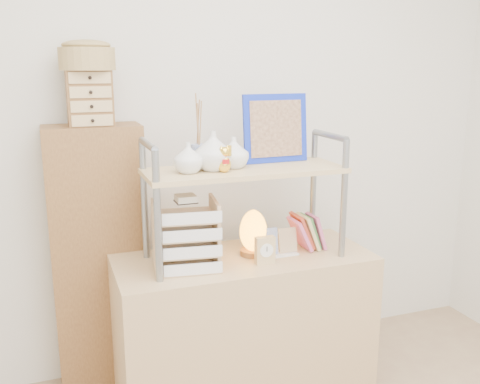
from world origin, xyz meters
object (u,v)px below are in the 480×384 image
object	(u,v)px
letter_tray	(186,239)
desk	(244,330)
salt_lamp	(253,232)
cabinet	(100,262)

from	to	relation	value
letter_tray	desk	bearing A→B (deg)	7.58
desk	salt_lamp	bearing A→B (deg)	13.52
cabinet	letter_tray	bearing A→B (deg)	-49.97
cabinet	salt_lamp	world-z (taller)	cabinet
desk	cabinet	xyz separation A→B (m)	(-0.63, 0.37, 0.30)
letter_tray	salt_lamp	world-z (taller)	letter_tray
desk	salt_lamp	size ratio (longest dim) A/B	5.50
cabinet	salt_lamp	distance (m)	0.79
desk	cabinet	world-z (taller)	cabinet
salt_lamp	desk	bearing A→B (deg)	-166.48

